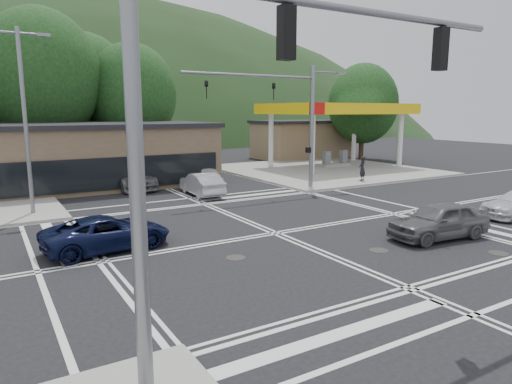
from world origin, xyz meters
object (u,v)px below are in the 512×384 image
car_queue_b (201,174)px  car_northbound (129,176)px  car_queue_a (202,184)px  pedestrian (362,169)px  car_grey_center (439,220)px  car_blue_west (107,233)px

car_queue_b → car_northbound: bearing=-11.2°
car_northbound → car_queue_a: bearing=-60.4°
car_queue_a → pedestrian: 12.09m
car_northbound → car_grey_center: bearing=-72.1°
car_grey_center → car_queue_b: 18.21m
car_grey_center → car_blue_west: bearing=-107.9°
car_queue_b → pedestrian: pedestrian is taller
car_queue_b → pedestrian: bearing=146.3°
car_queue_b → pedestrian: 11.60m
car_blue_west → car_queue_b: bearing=-44.2°
car_queue_b → car_northbound: 5.04m
pedestrian → car_queue_a: bearing=-31.5°
car_grey_center → car_queue_a: size_ratio=1.03×
car_grey_center → car_northbound: size_ratio=0.77×
car_queue_a → car_northbound: car_northbound is taller
car_blue_west → car_northbound: 13.98m
car_grey_center → car_queue_b: (-2.43, 18.05, -0.05)m
car_blue_west → car_queue_b: (9.51, 12.68, 0.05)m
car_grey_center → car_northbound: car_northbound is taller
car_blue_west → car_queue_a: 11.41m
car_queue_a → car_queue_b: car_queue_a is taller
car_grey_center → pedestrian: bearing=154.5°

